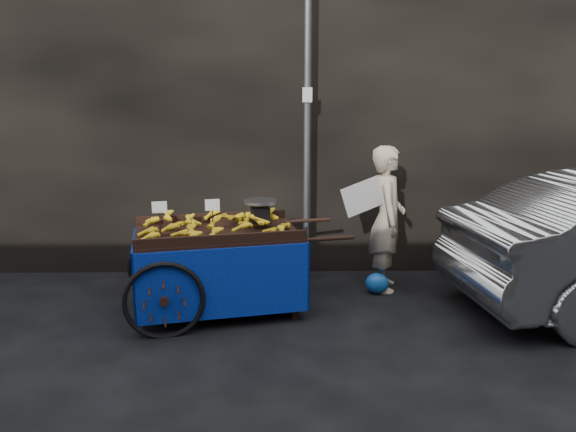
{
  "coord_description": "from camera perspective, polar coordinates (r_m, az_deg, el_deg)",
  "views": [
    {
      "loc": [
        -0.06,
        -5.82,
        2.45
      ],
      "look_at": [
        0.05,
        0.5,
        1.03
      ],
      "focal_mm": 35.0,
      "sensor_mm": 36.0,
      "label": 1
    }
  ],
  "objects": [
    {
      "name": "banana_cart",
      "position": [
        6.28,
        -7.71,
        -2.46
      ],
      "size": [
        2.64,
        1.59,
        1.34
      ],
      "rotation": [
        0.0,
        0.0,
        0.21
      ],
      "color": "black",
      "rests_on": "ground"
    },
    {
      "name": "vendor",
      "position": [
        7.03,
        10.02,
        -0.27
      ],
      "size": [
        0.87,
        0.71,
        1.81
      ],
      "rotation": [
        0.0,
        0.0,
        1.45
      ],
      "color": "#C5B293",
      "rests_on": "ground"
    },
    {
      "name": "ground",
      "position": [
        6.32,
        -0.37,
        -10.2
      ],
      "size": [
        80.0,
        80.0,
        0.0
      ],
      "primitive_type": "plane",
      "color": "black",
      "rests_on": "ground"
    },
    {
      "name": "street_pole",
      "position": [
        7.15,
        1.93,
        9.05
      ],
      "size": [
        0.12,
        0.1,
        4.0
      ],
      "color": "slate",
      "rests_on": "ground"
    },
    {
      "name": "building_wall",
      "position": [
        8.44,
        2.16,
        12.95
      ],
      "size": [
        13.5,
        2.0,
        5.0
      ],
      "color": "black",
      "rests_on": "ground"
    },
    {
      "name": "plastic_bag",
      "position": [
        7.05,
        9.03,
        -6.76
      ],
      "size": [
        0.29,
        0.23,
        0.26
      ],
      "primitive_type": "ellipsoid",
      "color": "#1759B3",
      "rests_on": "ground"
    }
  ]
}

